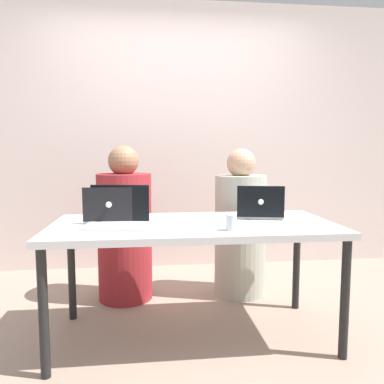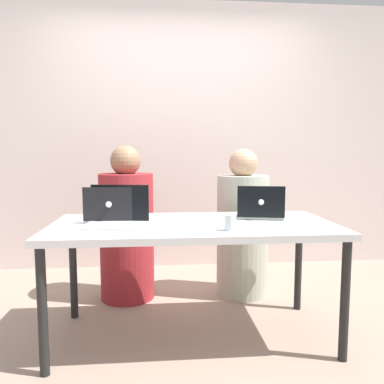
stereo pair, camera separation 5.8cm
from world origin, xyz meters
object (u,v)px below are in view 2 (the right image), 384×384
Objects in this scene: person_on_right at (242,230)px; laptop_back_right at (260,211)px; laptop_back_left at (111,214)px; laptop_front_left at (117,217)px; person_on_left at (127,231)px; water_glass_right at (230,224)px.

laptop_back_right is (-0.01, -0.56, 0.25)m from person_on_right.
laptop_back_left is 0.94m from laptop_back_right.
laptop_back_left is 0.84× the size of laptop_front_left.
water_glass_right is at bearing 124.30° from person_on_left.
water_glass_right is (-0.28, -0.92, 0.24)m from person_on_right.
laptop_back_left reaches higher than laptop_back_right.
laptop_back_right is at bearing 19.88° from laptop_front_left.
laptop_back_left is at bearing 153.95° from water_glass_right.
laptop_front_left is at bearing 22.96° from laptop_back_right.
laptop_back_right is 0.45m from water_glass_right.
laptop_front_left is at bearing 163.64° from water_glass_right.
laptop_back_left is at bearing 85.83° from person_on_left.
person_on_right is 3.07× the size of laptop_front_left.
person_on_left is at bearing -91.15° from laptop_back_left.
person_on_left is 1.14m from water_glass_right.
laptop_back_right is at bearing 78.40° from person_on_right.
laptop_front_left is at bearing 90.34° from person_on_left.
laptop_front_left reaches higher than laptop_back_right.
laptop_back_left is at bearing 13.64° from laptop_back_right.
laptop_back_right is at bearing 147.86° from person_on_left.
water_glass_right is (0.63, -0.18, -0.01)m from laptop_front_left.
person_on_left is 1.02× the size of person_on_right.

